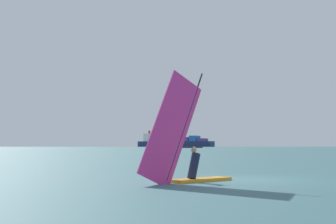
# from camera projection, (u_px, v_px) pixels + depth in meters

# --- Properties ---
(ground_plane) EXTENTS (4000.00, 4000.00, 0.00)m
(ground_plane) POSITION_uv_depth(u_px,v_px,m) (247.00, 179.00, 17.23)
(ground_plane) COLOR #386066
(windsurfer) EXTENTS (2.97, 3.50, 4.22)m
(windsurfer) POSITION_uv_depth(u_px,v_px,m) (186.00, 153.00, 15.84)
(windsurfer) COLOR orange
(windsurfer) RESTS_ON ground_plane
(cargo_ship) EXTENTS (149.29, 60.79, 31.66)m
(cargo_ship) POSITION_uv_depth(u_px,v_px,m) (176.00, 142.00, 841.75)
(cargo_ship) COLOR navy
(cargo_ship) RESTS_ON ground_plane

